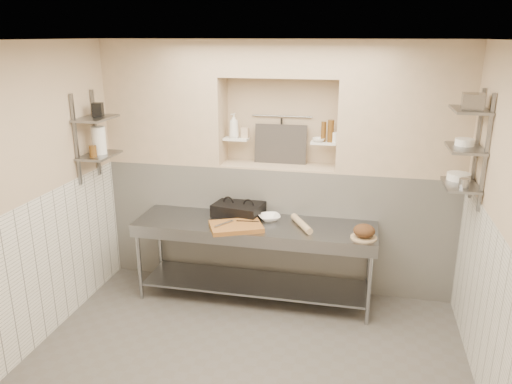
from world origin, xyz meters
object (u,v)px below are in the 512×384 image
(mixing_bowl, at_px, (269,218))
(bread_loaf, at_px, (364,231))
(rolling_pin, at_px, (301,224))
(bottle_soap, at_px, (234,126))
(panini_press, at_px, (238,209))
(cutting_board, at_px, (236,227))
(bowl_alcove, at_px, (318,140))
(prep_table, at_px, (254,246))
(jug_left, at_px, (99,140))

(mixing_bowl, height_order, bread_loaf, bread_loaf)
(rolling_pin, height_order, bottle_soap, bottle_soap)
(panini_press, bearing_deg, bottle_soap, 121.27)
(cutting_board, distance_m, bowl_alcove, 1.33)
(rolling_pin, bearing_deg, bowl_alcove, 79.40)
(bread_loaf, relative_size, bowl_alcove, 1.58)
(rolling_pin, distance_m, bread_loaf, 0.67)
(panini_press, bearing_deg, mixing_bowl, -0.76)
(panini_press, height_order, bread_loaf, bread_loaf)
(rolling_pin, relative_size, bottle_soap, 1.67)
(panini_press, height_order, bottle_soap, bottle_soap)
(mixing_bowl, xyz_separation_m, rolling_pin, (0.37, -0.13, 0.01))
(bread_loaf, distance_m, bottle_soap, 1.88)
(cutting_board, bearing_deg, bowl_alcove, 43.63)
(prep_table, height_order, rolling_pin, rolling_pin)
(mixing_bowl, bearing_deg, panini_press, 169.16)
(panini_press, xyz_separation_m, rolling_pin, (0.74, -0.20, -0.04))
(prep_table, height_order, bread_loaf, bread_loaf)
(panini_press, bearing_deg, cutting_board, -69.39)
(bread_loaf, height_order, jug_left, jug_left)
(cutting_board, height_order, jug_left, jug_left)
(mixing_bowl, height_order, bottle_soap, bottle_soap)
(bread_loaf, xyz_separation_m, bottle_soap, (-1.51, 0.70, 0.87))
(mixing_bowl, relative_size, bottle_soap, 0.84)
(panini_press, height_order, jug_left, jug_left)
(bowl_alcove, height_order, jug_left, jug_left)
(bottle_soap, relative_size, bowl_alcove, 2.06)
(jug_left, bearing_deg, prep_table, 3.86)
(cutting_board, distance_m, mixing_bowl, 0.44)
(panini_press, distance_m, cutting_board, 0.41)
(prep_table, distance_m, mixing_bowl, 0.35)
(prep_table, bearing_deg, bottle_soap, 123.24)
(prep_table, distance_m, cutting_board, 0.37)
(rolling_pin, height_order, bowl_alcove, bowl_alcove)
(panini_press, xyz_separation_m, cutting_board, (0.07, -0.40, -0.05))
(panini_press, height_order, cutting_board, panini_press)
(bottle_soap, bearing_deg, bread_loaf, -24.93)
(prep_table, bearing_deg, bowl_alcove, 41.90)
(rolling_pin, bearing_deg, cutting_board, -163.30)
(rolling_pin, height_order, jug_left, jug_left)
(panini_press, relative_size, jug_left, 1.98)
(mixing_bowl, height_order, rolling_pin, rolling_pin)
(rolling_pin, bearing_deg, mixing_bowl, 161.06)
(prep_table, height_order, jug_left, jug_left)
(cutting_board, bearing_deg, rolling_pin, 16.70)
(panini_press, height_order, bowl_alcove, bowl_alcove)
(bowl_alcove, xyz_separation_m, jug_left, (-2.28, -0.66, 0.03))
(prep_table, xyz_separation_m, mixing_bowl, (0.14, 0.14, 0.29))
(cutting_board, xyz_separation_m, bowl_alcove, (0.76, 0.73, 0.81))
(prep_table, relative_size, bread_loaf, 12.06)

